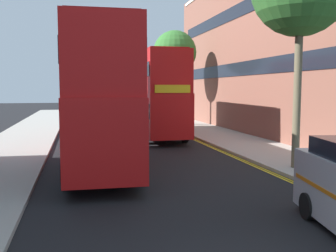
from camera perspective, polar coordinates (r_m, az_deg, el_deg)
sidewalk_right at (r=22.30m, az=12.16°, el=-2.87°), size 4.00×80.00×0.14m
sidewalk_left at (r=20.46m, az=-22.96°, el=-3.94°), size 4.00×80.00×0.14m
kerb_line_outer at (r=19.66m, az=9.11°, el=-4.13°), size 0.10×56.00×0.01m
kerb_line_inner at (r=19.60m, az=8.68°, el=-4.16°), size 0.10×56.00×0.01m
double_decker_bus_away at (r=16.27m, az=-10.02°, el=4.56°), size 3.09×10.89×5.64m
double_decker_bus_oncoming at (r=26.28m, az=-2.05°, el=4.99°), size 2.87×10.83×5.64m
pedestrian_far at (r=29.40m, az=3.34°, el=1.06°), size 0.34×0.22×1.62m
street_tree_near at (r=33.59m, az=1.01°, el=10.86°), size 3.75×3.75×8.18m
townhouse_terrace_right at (r=31.89m, az=18.30°, el=10.58°), size 10.08×28.00×12.45m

